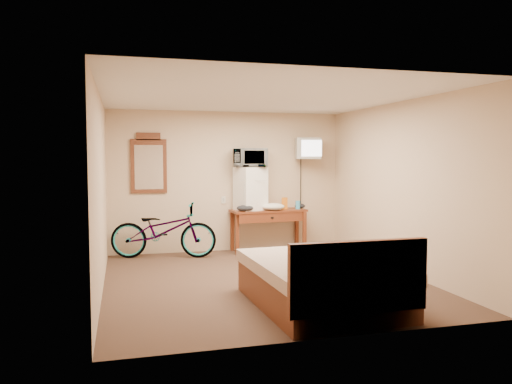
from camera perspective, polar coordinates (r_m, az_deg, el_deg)
room at (r=6.78m, az=0.69°, el=0.29°), size 4.60×4.64×2.50m
desk at (r=8.94m, az=1.47°, el=-2.81°), size 1.37×0.61×0.75m
mini_fridge at (r=8.88m, az=-0.65°, el=0.40°), size 0.58×0.57×0.76m
microwave at (r=8.86m, az=-0.65°, el=3.94°), size 0.68×0.53×0.33m
snack_bag at (r=9.03m, az=3.28°, el=-1.30°), size 0.12×0.09×0.21m
blue_cup at (r=9.09m, az=4.80°, el=-1.47°), size 0.09×0.09×0.15m
cloth_cream at (r=8.84m, az=2.00°, el=-1.69°), size 0.41×0.31×0.13m
cloth_dark_a at (r=8.66m, az=-1.26°, el=-1.86°), size 0.30×0.22×0.11m
cloth_dark_b at (r=9.19m, az=5.05°, el=-1.60°), size 0.20×0.16×0.09m
crt_television at (r=9.14m, az=5.94°, el=4.97°), size 0.51×0.60×0.38m
wall_mirror at (r=8.80m, az=-12.16°, el=3.16°), size 0.61×0.04×1.04m
bicycle at (r=8.52m, az=-10.52°, el=-4.34°), size 1.85×1.00×0.92m
bed at (r=5.74m, az=7.65°, el=-10.07°), size 1.54×1.99×0.90m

